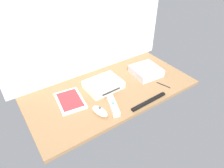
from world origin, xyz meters
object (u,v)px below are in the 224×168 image
(sensor_bar, at_px, (149,101))
(stylus_pen, at_px, (163,85))
(mini_computer, at_px, (146,71))
(remote_nunchuk, at_px, (100,111))
(remote_wand, at_px, (113,106))
(game_case, at_px, (70,101))
(game_console, at_px, (103,85))

(sensor_bar, xyz_separation_m, stylus_pen, (0.18, 0.07, -0.00))
(mini_computer, height_order, remote_nunchuk, mini_computer)
(remote_nunchuk, relative_size, sensor_bar, 0.45)
(mini_computer, relative_size, stylus_pen, 2.05)
(mini_computer, distance_m, remote_wand, 0.39)
(remote_wand, height_order, stylus_pen, remote_wand)
(remote_wand, xyz_separation_m, stylus_pen, (0.37, -0.01, -0.01))
(remote_nunchuk, xyz_separation_m, sensor_bar, (0.27, -0.07, -0.01))
(remote_nunchuk, distance_m, sensor_bar, 0.28)
(stylus_pen, bearing_deg, remote_wand, 178.76)
(mini_computer, bearing_deg, sensor_bar, -128.27)
(game_case, relative_size, stylus_pen, 2.29)
(mini_computer, relative_size, remote_wand, 1.21)
(game_console, height_order, stylus_pen, game_console)
(game_console, relative_size, sensor_bar, 0.89)
(game_console, height_order, game_case, game_console)
(game_console, relative_size, mini_computer, 1.16)
(game_case, height_order, remote_nunchuk, remote_nunchuk)
(game_case, height_order, remote_wand, remote_wand)
(game_console, xyz_separation_m, remote_wand, (-0.05, -0.18, -0.01))
(game_case, relative_size, sensor_bar, 0.86)
(mini_computer, xyz_separation_m, remote_nunchuk, (-0.44, -0.15, -0.01))
(game_console, xyz_separation_m, remote_nunchuk, (-0.14, -0.18, -0.00))
(remote_wand, bearing_deg, stylus_pen, 17.82)
(game_console, distance_m, remote_nunchuk, 0.23)
(sensor_bar, bearing_deg, mini_computer, 50.25)
(game_console, distance_m, remote_wand, 0.19)
(game_console, bearing_deg, stylus_pen, -31.71)
(remote_wand, distance_m, stylus_pen, 0.37)
(remote_nunchuk, bearing_deg, game_console, 38.98)
(game_case, relative_size, remote_wand, 1.36)
(remote_wand, relative_size, sensor_bar, 0.63)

